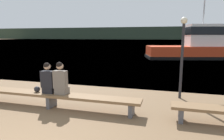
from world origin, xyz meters
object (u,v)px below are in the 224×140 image
at_px(bench_main, 51,96).
at_px(deck_lamp_post, 182,49).
at_px(person_right, 61,80).
at_px(tugboat_red, 201,48).
at_px(shopping_bag, 37,89).
at_px(bench_segment_right, 213,111).
at_px(person_left, 48,80).

xyz_separation_m(bench_main, deck_lamp_post, (4.19, 2.21, 1.51)).
xyz_separation_m(person_right, tugboat_red, (6.68, 17.46, 0.17)).
xyz_separation_m(shopping_bag, bench_segment_right, (5.46, -0.01, -0.21)).
bearing_deg(deck_lamp_post, person_right, -149.93).
bearing_deg(person_left, person_right, -0.12).
xyz_separation_m(bench_main, tugboat_red, (7.06, 17.46, 0.74)).
height_order(shopping_bag, tugboat_red, tugboat_red).
height_order(person_right, deck_lamp_post, deck_lamp_post).
xyz_separation_m(person_left, shopping_bag, (-0.46, 0.01, -0.36)).
bearing_deg(person_left, deck_lamp_post, 27.30).
distance_m(person_left, tugboat_red, 18.86).
relative_size(person_left, shopping_bag, 4.96).
distance_m(person_left, shopping_bag, 0.58).
distance_m(person_right, shopping_bag, 1.00).
distance_m(bench_main, deck_lamp_post, 4.97).
relative_size(person_right, deck_lamp_post, 0.35).
height_order(shopping_bag, deck_lamp_post, deck_lamp_post).
relative_size(person_left, tugboat_red, 0.09).
bearing_deg(person_right, tugboat_red, 69.06).
bearing_deg(deck_lamp_post, bench_segment_right, -71.67).
distance_m(shopping_bag, tugboat_red, 19.04).
bearing_deg(tugboat_red, bench_segment_right, 158.23).
height_order(bench_segment_right, deck_lamp_post, deck_lamp_post).
relative_size(shopping_bag, deck_lamp_post, 0.07).
bearing_deg(bench_main, shopping_bag, 178.89).
xyz_separation_m(person_left, person_right, (0.46, -0.00, 0.02)).
bearing_deg(bench_segment_right, person_left, 179.98).
height_order(person_right, shopping_bag, person_right).
relative_size(bench_main, bench_segment_right, 2.75).
bearing_deg(shopping_bag, tugboat_red, 66.45).
bearing_deg(bench_segment_right, person_right, 179.99).
bearing_deg(person_left, bench_main, -1.01).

